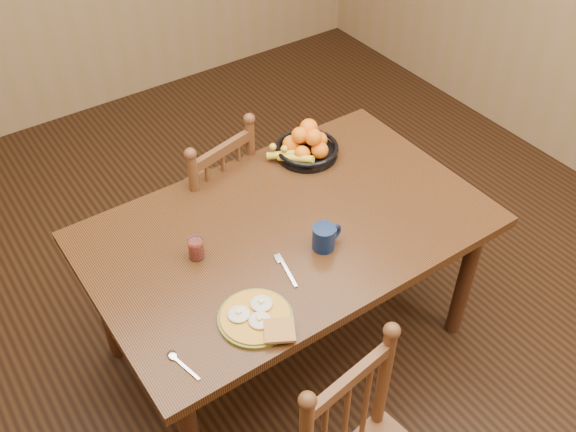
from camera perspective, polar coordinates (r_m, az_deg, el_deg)
room at (r=2.22m, az=0.00°, el=10.61°), size 4.52×5.02×2.72m
dining_table at (r=2.64m, az=0.00°, el=-2.18°), size 1.60×1.00×0.75m
chair_far at (r=3.15m, az=-7.19°, el=0.88°), size 0.51×0.49×0.94m
breakfast_plate at (r=2.25m, az=-2.81°, el=-9.00°), size 0.26×0.31×0.04m
fork at (r=2.41m, az=-0.25°, el=-4.67°), size 0.05×0.18×0.00m
spoon at (r=2.18m, az=-9.82°, el=-12.48°), size 0.05×0.16×0.01m
coffee_mug at (r=2.46m, az=3.28°, el=-1.88°), size 0.13×0.09×0.10m
juice_glass at (r=2.45m, az=-8.16°, el=-2.91°), size 0.06×0.06×0.09m
fruit_bowl at (r=2.91m, az=1.61°, el=6.27°), size 0.32×0.29×0.17m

